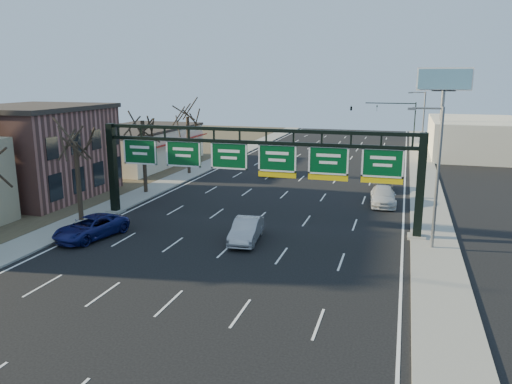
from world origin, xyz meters
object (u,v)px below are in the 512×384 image
(sign_gantry, at_px, (255,163))
(car_silver_sedan, at_px, (246,230))
(car_blue_suv, at_px, (91,227))
(car_white_wagon, at_px, (383,196))

(sign_gantry, distance_m, car_silver_sedan, 5.55)
(sign_gantry, height_order, car_blue_suv, sign_gantry)
(sign_gantry, xyz_separation_m, car_silver_sedan, (0.59, -3.95, -3.86))
(sign_gantry, bearing_deg, car_silver_sedan, -81.56)
(sign_gantry, xyz_separation_m, car_white_wagon, (8.87, 8.89, -3.88))
(sign_gantry, bearing_deg, car_blue_suv, -147.29)
(car_blue_suv, bearing_deg, car_silver_sedan, 25.86)
(sign_gantry, bearing_deg, car_white_wagon, 45.06)
(sign_gantry, distance_m, car_blue_suv, 12.28)
(car_silver_sedan, xyz_separation_m, car_white_wagon, (8.28, 12.84, -0.02))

